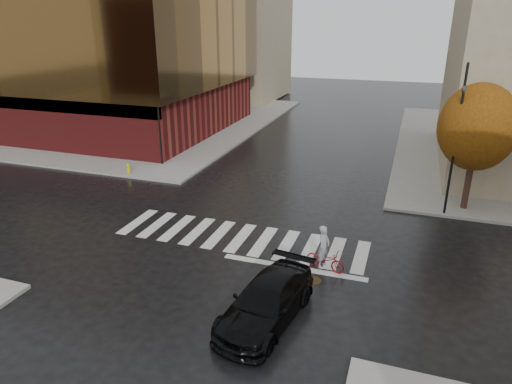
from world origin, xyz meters
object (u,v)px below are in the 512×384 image
at_px(sedan, 266,302).
at_px(traffic_light_ne, 457,131).
at_px(traffic_light_nw, 158,106).
at_px(cyclist, 325,255).
at_px(fire_hydrant, 128,168).

relative_size(sedan, traffic_light_ne, 0.65).
bearing_deg(traffic_light_nw, sedan, 50.62).
xyz_separation_m(cyclist, traffic_light_nw, (-13.20, 10.00, 3.44)).
distance_m(cyclist, traffic_light_ne, 9.52).
bearing_deg(cyclist, traffic_light_nw, 68.32).
relative_size(sedan, traffic_light_nw, 0.69).
xyz_separation_m(sedan, cyclist, (1.20, 3.92, -0.05)).
bearing_deg(fire_hydrant, cyclist, -27.85).
relative_size(cyclist, traffic_light_nw, 0.27).
bearing_deg(sedan, traffic_light_ne, 70.71).
distance_m(sedan, traffic_light_ne, 13.26).
bearing_deg(sedan, cyclist, 81.80).
bearing_deg(cyclist, fire_hydrant, 77.63).
distance_m(traffic_light_nw, traffic_light_ne, 18.20).
distance_m(sedan, cyclist, 4.10).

